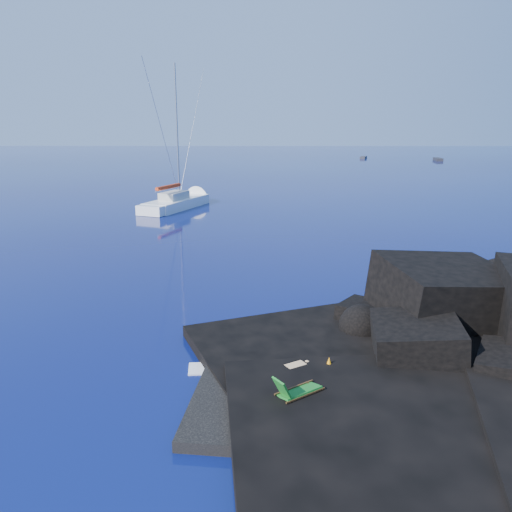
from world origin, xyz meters
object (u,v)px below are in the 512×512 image
at_px(sailboat, 177,208).
at_px(sunbather, 295,367).
at_px(deck_chair, 300,385).
at_px(distant_boat_b, 438,161).
at_px(marker_cone, 329,364).
at_px(distant_boat_a, 363,158).

distance_m(sailboat, sunbather, 38.20).
xyz_separation_m(deck_chair, distant_boat_b, (43.08, 111.68, -0.89)).
relative_size(sunbather, marker_cone, 3.84).
height_order(sailboat, distant_boat_a, sailboat).
relative_size(sunbather, distant_boat_b, 0.39).
xyz_separation_m(sailboat, distant_boat_a, (36.22, 81.03, 0.00)).
relative_size(deck_chair, distant_boat_b, 0.31).
xyz_separation_m(distant_boat_a, distant_boat_b, (16.77, -8.09, 0.00)).
relative_size(sunbather, distant_boat_a, 0.47).
bearing_deg(distant_boat_a, sailboat, -94.52).
distance_m(deck_chair, marker_cone, 2.28).
distance_m(sailboat, marker_cone, 38.44).
relative_size(marker_cone, distant_boat_a, 0.12).
relative_size(deck_chair, marker_cone, 3.06).
height_order(marker_cone, distant_boat_b, marker_cone).
xyz_separation_m(marker_cone, distant_boat_a, (25.16, 117.83, -0.60)).
xyz_separation_m(sailboat, distant_boat_b, (52.99, 72.94, 0.00)).
bearing_deg(marker_cone, distant_boat_a, 77.95).
distance_m(sunbather, distant_boat_b, 117.97).
xyz_separation_m(sunbather, distant_boat_a, (26.32, 117.92, -0.54)).
bearing_deg(marker_cone, sailboat, 106.73).
relative_size(sailboat, deck_chair, 9.41).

